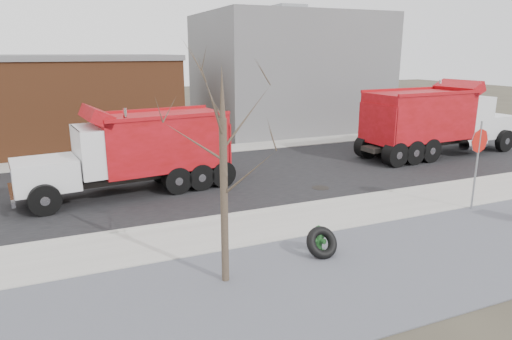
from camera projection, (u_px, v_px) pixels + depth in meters
name	position (u px, v px, depth m)	size (l,w,h in m)	color
ground	(292.00, 226.00, 14.71)	(120.00, 120.00, 0.00)	#383328
gravel_verge	(356.00, 272.00, 11.60)	(60.00, 5.00, 0.03)	slate
sidewalk	(288.00, 222.00, 14.92)	(60.00, 2.50, 0.06)	#9E9B93
curb	(272.00, 209.00, 16.07)	(60.00, 0.15, 0.11)	#9E9B93
road	(226.00, 177.00, 20.30)	(60.00, 9.40, 0.02)	black
far_sidewalk	(191.00, 152.00, 25.36)	(60.00, 2.00, 0.06)	#9E9B93
building_grey	(287.00, 72.00, 33.13)	(12.00, 10.00, 8.00)	slate
bare_tree	(223.00, 149.00, 10.34)	(3.20, 3.20, 5.20)	#382D23
fire_hydrant	(318.00, 240.00, 12.64)	(0.45, 0.45, 0.81)	#2C6426
truck_tire	(322.00, 243.00, 12.41)	(0.93, 0.74, 0.90)	black
stop_sign	(478.00, 151.00, 15.66)	(0.86, 0.13, 3.16)	gray
dump_truck_red_a	(436.00, 119.00, 24.19)	(9.82, 3.18, 3.90)	black
dump_truck_red_b	(137.00, 149.00, 17.76)	(8.30, 3.28, 3.47)	black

